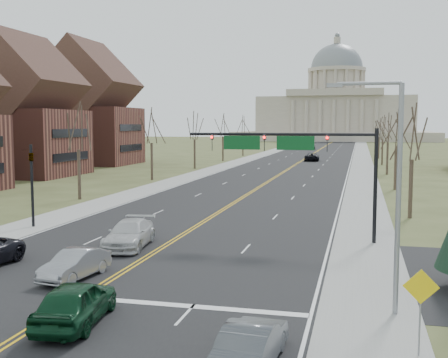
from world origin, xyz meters
The scene contains 32 objects.
ground centered at (0.00, 0.00, 0.00)m, with size 600.00×600.00×0.00m, color #434A25.
road centered at (0.00, 110.00, 0.01)m, with size 20.00×380.00×0.01m, color black.
cross_road centered at (0.00, 6.00, 0.01)m, with size 120.00×14.00×0.01m, color black.
sidewalk_left centered at (-12.00, 110.00, 0.01)m, with size 4.00×380.00×0.03m, color gray.
sidewalk_right centered at (12.00, 110.00, 0.01)m, with size 4.00×380.00×0.03m, color gray.
center_line centered at (0.00, 110.00, 0.01)m, with size 0.42×380.00×0.01m, color gold.
edge_line_left centered at (-9.80, 110.00, 0.01)m, with size 0.15×380.00×0.01m, color silver.
edge_line_right centered at (9.80, 110.00, 0.01)m, with size 0.15×380.00×0.01m, color silver.
stop_bar centered at (5.00, -1.00, 0.01)m, with size 9.50×0.50×0.01m, color silver.
capitol centered at (0.00, 249.91, 14.20)m, with size 90.00×60.00×50.00m.
signal_mast centered at (7.45, 13.50, 5.76)m, with size 12.12×0.44×7.20m.
signal_left centered at (-11.50, 13.50, 3.71)m, with size 0.32×0.36×6.00m.
street_light centered at (12.74, 0.00, 5.23)m, with size 2.90×0.25×9.07m.
warn_sign centered at (13.50, -4.02, 2.02)m, with size 1.13×0.07×2.87m.
tree_r_0 centered at (15.50, 24.00, 6.55)m, with size 3.74×3.74×8.50m.
tree_l_0 centered at (-15.50, 28.00, 6.94)m, with size 3.96×3.96×9.00m.
tree_r_1 centered at (15.50, 44.00, 6.55)m, with size 3.74×3.74×8.50m.
tree_l_1 centered at (-15.50, 48.00, 6.94)m, with size 3.96×3.96×9.00m.
tree_r_2 centered at (15.50, 64.00, 6.55)m, with size 3.74×3.74×8.50m.
tree_l_2 centered at (-15.50, 68.00, 6.94)m, with size 3.96×3.96×9.00m.
tree_r_3 centered at (15.50, 84.00, 6.55)m, with size 3.74×3.74×8.50m.
tree_l_3 centered at (-15.50, 88.00, 6.94)m, with size 3.96×3.96×9.00m.
tree_r_4 centered at (15.50, 104.00, 6.55)m, with size 3.74×3.74×8.50m.
tree_l_4 centered at (-15.50, 108.00, 6.94)m, with size 3.96×3.96×9.00m.
bldg_left_mid centered at (-36.00, 50.00, 8.54)m, with size 15.10×14.28×20.75m.
bldg_left_far centered at (-38.00, 74.00, 9.54)m, with size 17.10×14.28×23.25m.
car_nb_inner_lead centered at (1.35, -3.97, 0.84)m, with size 1.96×4.88×1.66m, color #0B321B.
car_nb_outer_lead centered at (8.40, -5.90, 0.72)m, with size 1.50×4.30×1.42m, color #494C50.
car_sb_inner_lead centered at (-1.74, 1.68, 0.71)m, with size 1.48×4.24×1.40m, color gray.
car_sb_inner_second centered at (-1.96, 8.81, 0.82)m, with size 2.25×5.55×1.61m, color #BBBBBB.
car_far_nb centered at (2.07, 92.53, 0.84)m, with size 2.75×5.97×1.66m, color black.
car_far_sb centered at (-2.29, 142.04, 0.80)m, with size 1.85×4.60×1.57m, color #565A5F.
Camera 1 is at (11.51, -22.40, 7.44)m, focal length 45.00 mm.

